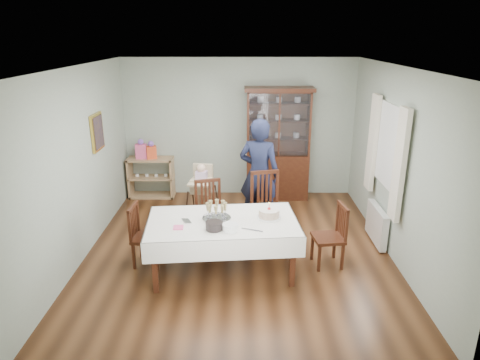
{
  "coord_description": "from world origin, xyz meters",
  "views": [
    {
      "loc": [
        0.06,
        -5.78,
        3.12
      ],
      "look_at": [
        0.03,
        0.2,
        1.06
      ],
      "focal_mm": 32.0,
      "sensor_mm": 36.0,
      "label": 1
    }
  ],
  "objects_px": {
    "sideboard": "(151,177)",
    "chair_end_left": "(147,247)",
    "chair_far_left": "(211,224)",
    "chair_far_right": "(267,220)",
    "chair_end_right": "(329,247)",
    "birthday_cake": "(269,214)",
    "woman": "(259,174)",
    "high_chair": "(202,199)",
    "china_cabinet": "(278,143)",
    "gift_bag_orange": "(151,151)",
    "champagne_tray": "(216,214)",
    "gift_bag_pink": "(141,150)",
    "dining_table": "(223,246)"
  },
  "relations": [
    {
      "from": "dining_table",
      "to": "chair_far_right",
      "type": "bearing_deg",
      "value": 56.4
    },
    {
      "from": "chair_end_right",
      "to": "birthday_cake",
      "type": "distance_m",
      "value": 1.02
    },
    {
      "from": "woman",
      "to": "high_chair",
      "type": "relative_size",
      "value": 1.78
    },
    {
      "from": "champagne_tray",
      "to": "chair_end_right",
      "type": "bearing_deg",
      "value": 4.74
    },
    {
      "from": "sideboard",
      "to": "chair_end_left",
      "type": "bearing_deg",
      "value": -80.03
    },
    {
      "from": "sideboard",
      "to": "chair_end_left",
      "type": "height_order",
      "value": "chair_end_left"
    },
    {
      "from": "dining_table",
      "to": "champagne_tray",
      "type": "height_order",
      "value": "champagne_tray"
    },
    {
      "from": "champagne_tray",
      "to": "gift_bag_orange",
      "type": "distance_m",
      "value": 3.13
    },
    {
      "from": "chair_end_left",
      "to": "birthday_cake",
      "type": "distance_m",
      "value": 1.79
    },
    {
      "from": "sideboard",
      "to": "chair_far_left",
      "type": "relative_size",
      "value": 0.93
    },
    {
      "from": "chair_end_right",
      "to": "champagne_tray",
      "type": "xyz_separation_m",
      "value": [
        -1.56,
        -0.13,
        0.57
      ]
    },
    {
      "from": "chair_far_left",
      "to": "woman",
      "type": "relative_size",
      "value": 0.52
    },
    {
      "from": "chair_end_right",
      "to": "gift_bag_orange",
      "type": "distance_m",
      "value": 4.06
    },
    {
      "from": "champagne_tray",
      "to": "gift_bag_pink",
      "type": "height_order",
      "value": "gift_bag_pink"
    },
    {
      "from": "high_chair",
      "to": "chair_far_left",
      "type": "bearing_deg",
      "value": -65.86
    },
    {
      "from": "chair_far_right",
      "to": "chair_end_right",
      "type": "xyz_separation_m",
      "value": [
        0.82,
        -0.82,
        -0.05
      ]
    },
    {
      "from": "chair_end_right",
      "to": "high_chair",
      "type": "xyz_separation_m",
      "value": [
        -1.91,
        1.47,
        0.14
      ]
    },
    {
      "from": "birthday_cake",
      "to": "high_chair",
      "type": "bearing_deg",
      "value": 124.01
    },
    {
      "from": "dining_table",
      "to": "gift_bag_pink",
      "type": "bearing_deg",
      "value": 120.97
    },
    {
      "from": "woman",
      "to": "high_chair",
      "type": "distance_m",
      "value": 1.12
    },
    {
      "from": "chair_far_left",
      "to": "chair_far_right",
      "type": "xyz_separation_m",
      "value": [
        0.89,
        0.09,
        0.03
      ]
    },
    {
      "from": "china_cabinet",
      "to": "chair_end_left",
      "type": "bearing_deg",
      "value": -127.5
    },
    {
      "from": "sideboard",
      "to": "woman",
      "type": "height_order",
      "value": "woman"
    },
    {
      "from": "chair_far_left",
      "to": "gift_bag_pink",
      "type": "height_order",
      "value": "gift_bag_pink"
    },
    {
      "from": "chair_far_left",
      "to": "sideboard",
      "type": "bearing_deg",
      "value": 107.63
    },
    {
      "from": "gift_bag_orange",
      "to": "china_cabinet",
      "type": "bearing_deg",
      "value": -0.04
    },
    {
      "from": "woman",
      "to": "gift_bag_orange",
      "type": "height_order",
      "value": "woman"
    },
    {
      "from": "gift_bag_orange",
      "to": "high_chair",
      "type": "bearing_deg",
      "value": -47.62
    },
    {
      "from": "chair_far_right",
      "to": "gift_bag_orange",
      "type": "xyz_separation_m",
      "value": [
        -2.17,
        1.84,
        0.64
      ]
    },
    {
      "from": "birthday_cake",
      "to": "chair_end_left",
      "type": "bearing_deg",
      "value": 176.84
    },
    {
      "from": "china_cabinet",
      "to": "sideboard",
      "type": "xyz_separation_m",
      "value": [
        -2.5,
        0.02,
        -0.72
      ]
    },
    {
      "from": "chair_end_left",
      "to": "chair_far_right",
      "type": "bearing_deg",
      "value": -60.24
    },
    {
      "from": "china_cabinet",
      "to": "chair_far_right",
      "type": "relative_size",
      "value": 2.02
    },
    {
      "from": "dining_table",
      "to": "chair_far_left",
      "type": "height_order",
      "value": "chair_far_left"
    },
    {
      "from": "sideboard",
      "to": "gift_bag_pink",
      "type": "distance_m",
      "value": 0.59
    },
    {
      "from": "dining_table",
      "to": "chair_end_left",
      "type": "relative_size",
      "value": 2.36
    },
    {
      "from": "gift_bag_orange",
      "to": "champagne_tray",
      "type": "bearing_deg",
      "value": -62.91
    },
    {
      "from": "dining_table",
      "to": "chair_end_left",
      "type": "distance_m",
      "value": 1.1
    },
    {
      "from": "chair_end_right",
      "to": "sideboard",
      "type": "bearing_deg",
      "value": -139.21
    },
    {
      "from": "gift_bag_pink",
      "to": "woman",
      "type": "bearing_deg",
      "value": -31.31
    },
    {
      "from": "dining_table",
      "to": "high_chair",
      "type": "distance_m",
      "value": 1.71
    },
    {
      "from": "chair_end_left",
      "to": "gift_bag_orange",
      "type": "distance_m",
      "value": 2.77
    },
    {
      "from": "china_cabinet",
      "to": "gift_bag_pink",
      "type": "relative_size",
      "value": 5.58
    },
    {
      "from": "china_cabinet",
      "to": "chair_far_right",
      "type": "bearing_deg",
      "value": -98.89
    },
    {
      "from": "champagne_tray",
      "to": "gift_bag_pink",
      "type": "xyz_separation_m",
      "value": [
        -1.62,
        2.79,
        0.14
      ]
    },
    {
      "from": "china_cabinet",
      "to": "sideboard",
      "type": "height_order",
      "value": "china_cabinet"
    },
    {
      "from": "woman",
      "to": "champagne_tray",
      "type": "xyz_separation_m",
      "value": [
        -0.62,
        -1.42,
        -0.1
      ]
    },
    {
      "from": "chair_far_left",
      "to": "champagne_tray",
      "type": "height_order",
      "value": "champagne_tray"
    },
    {
      "from": "china_cabinet",
      "to": "champagne_tray",
      "type": "xyz_separation_m",
      "value": [
        -1.03,
        -2.78,
        -0.29
      ]
    },
    {
      "from": "birthday_cake",
      "to": "gift_bag_pink",
      "type": "bearing_deg",
      "value": 130.33
    }
  ]
}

